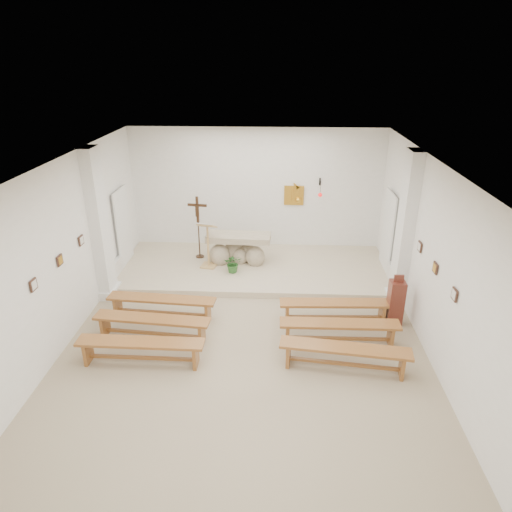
# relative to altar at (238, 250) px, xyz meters

# --- Properties ---
(ground) EXTENTS (7.00, 10.00, 0.00)m
(ground) POSITION_rel_altar_xyz_m (0.43, -3.71, -0.48)
(ground) COLOR tan
(ground) RESTS_ON ground
(wall_left) EXTENTS (0.02, 10.00, 3.50)m
(wall_left) POSITION_rel_altar_xyz_m (-3.06, -3.71, 1.27)
(wall_left) COLOR white
(wall_left) RESTS_ON ground
(wall_right) EXTENTS (0.02, 10.00, 3.50)m
(wall_right) POSITION_rel_altar_xyz_m (3.92, -3.71, 1.27)
(wall_right) COLOR white
(wall_right) RESTS_ON ground
(wall_back) EXTENTS (7.00, 0.02, 3.50)m
(wall_back) POSITION_rel_altar_xyz_m (0.43, 1.28, 1.27)
(wall_back) COLOR white
(wall_back) RESTS_ON ground
(ceiling) EXTENTS (7.00, 10.00, 0.02)m
(ceiling) POSITION_rel_altar_xyz_m (0.43, -3.71, 3.01)
(ceiling) COLOR silver
(ceiling) RESTS_ON wall_back
(sanctuary_platform) EXTENTS (6.98, 3.00, 0.15)m
(sanctuary_platform) POSITION_rel_altar_xyz_m (0.43, -0.21, -0.41)
(sanctuary_platform) COLOR #B9A68E
(sanctuary_platform) RESTS_ON ground
(pilaster_left) EXTENTS (0.26, 0.55, 3.50)m
(pilaster_left) POSITION_rel_altar_xyz_m (-2.94, -1.71, 1.27)
(pilaster_left) COLOR white
(pilaster_left) RESTS_ON ground
(pilaster_right) EXTENTS (0.26, 0.55, 3.50)m
(pilaster_right) POSITION_rel_altar_xyz_m (3.80, -1.71, 1.27)
(pilaster_right) COLOR white
(pilaster_right) RESTS_ON ground
(gold_wall_relief) EXTENTS (0.55, 0.04, 0.55)m
(gold_wall_relief) POSITION_rel_altar_xyz_m (1.48, 1.25, 1.17)
(gold_wall_relief) COLOR gold
(gold_wall_relief) RESTS_ON wall_back
(sanctuary_lamp) EXTENTS (0.11, 0.36, 0.44)m
(sanctuary_lamp) POSITION_rel_altar_xyz_m (2.18, 1.00, 1.33)
(sanctuary_lamp) COLOR black
(sanctuary_lamp) RESTS_ON wall_back
(station_frame_left_front) EXTENTS (0.03, 0.20, 0.20)m
(station_frame_left_front) POSITION_rel_altar_xyz_m (-3.04, -4.51, 1.24)
(station_frame_left_front) COLOR #3B241A
(station_frame_left_front) RESTS_ON wall_left
(station_frame_left_mid) EXTENTS (0.03, 0.20, 0.20)m
(station_frame_left_mid) POSITION_rel_altar_xyz_m (-3.04, -3.51, 1.24)
(station_frame_left_mid) COLOR #3B241A
(station_frame_left_mid) RESTS_ON wall_left
(station_frame_left_rear) EXTENTS (0.03, 0.20, 0.20)m
(station_frame_left_rear) POSITION_rel_altar_xyz_m (-3.04, -2.51, 1.24)
(station_frame_left_rear) COLOR #3B241A
(station_frame_left_rear) RESTS_ON wall_left
(station_frame_right_front) EXTENTS (0.03, 0.20, 0.20)m
(station_frame_right_front) POSITION_rel_altar_xyz_m (3.90, -4.51, 1.24)
(station_frame_right_front) COLOR #3B241A
(station_frame_right_front) RESTS_ON wall_right
(station_frame_right_mid) EXTENTS (0.03, 0.20, 0.20)m
(station_frame_right_mid) POSITION_rel_altar_xyz_m (3.90, -3.51, 1.24)
(station_frame_right_mid) COLOR #3B241A
(station_frame_right_mid) RESTS_ON wall_right
(station_frame_right_rear) EXTENTS (0.03, 0.20, 0.20)m
(station_frame_right_rear) POSITION_rel_altar_xyz_m (3.90, -2.51, 1.24)
(station_frame_right_rear) COLOR #3B241A
(station_frame_right_rear) RESTS_ON wall_right
(radiator_left) EXTENTS (0.10, 0.85, 0.52)m
(radiator_left) POSITION_rel_altar_xyz_m (-3.00, -1.01, -0.21)
(radiator_left) COLOR silver
(radiator_left) RESTS_ON ground
(radiator_right) EXTENTS (0.10, 0.85, 0.52)m
(radiator_right) POSITION_rel_altar_xyz_m (3.86, -1.01, -0.21)
(radiator_right) COLOR silver
(radiator_right) RESTS_ON ground
(altar) EXTENTS (1.70, 0.78, 0.86)m
(altar) POSITION_rel_altar_xyz_m (0.00, 0.00, 0.00)
(altar) COLOR tan
(altar) RESTS_ON sanctuary_platform
(lectern) EXTENTS (0.51, 0.45, 1.26)m
(lectern) POSITION_rel_altar_xyz_m (-0.75, -0.33, 0.29)
(lectern) COLOR tan
(lectern) RESTS_ON sanctuary_platform
(crucifix_stand) EXTENTS (0.52, 0.23, 1.72)m
(crucifix_stand) POSITION_rel_altar_xyz_m (-1.08, 0.27, 0.66)
(crucifix_stand) COLOR #3B2512
(crucifix_stand) RESTS_ON sanctuary_platform
(potted_plant) EXTENTS (0.48, 0.42, 0.49)m
(potted_plant) POSITION_rel_altar_xyz_m (-0.07, -0.63, -0.09)
(potted_plant) COLOR #2C6127
(potted_plant) RESTS_ON sanctuary_platform
(donation_pedestal) EXTENTS (0.31, 0.31, 1.15)m
(donation_pedestal) POSITION_rel_altar_xyz_m (3.53, -2.66, 0.03)
(donation_pedestal) COLOR maroon
(donation_pedestal) RESTS_ON ground
(bench_left_front) EXTENTS (2.35, 0.55, 0.49)m
(bench_left_front) POSITION_rel_altar_xyz_m (-1.42, -2.67, -0.11)
(bench_left_front) COLOR brown
(bench_left_front) RESTS_ON ground
(bench_right_front) EXTENTS (2.35, 0.46, 0.49)m
(bench_right_front) POSITION_rel_altar_xyz_m (2.28, -2.67, -0.11)
(bench_right_front) COLOR brown
(bench_right_front) RESTS_ON ground
(bench_left_second) EXTENTS (2.36, 0.58, 0.49)m
(bench_left_second) POSITION_rel_altar_xyz_m (-1.42, -3.47, -0.11)
(bench_left_second) COLOR brown
(bench_left_second) RESTS_ON ground
(bench_right_second) EXTENTS (2.34, 0.39, 0.49)m
(bench_right_second) POSITION_rel_altar_xyz_m (2.28, -3.47, -0.11)
(bench_right_second) COLOR brown
(bench_right_second) RESTS_ON ground
(bench_left_third) EXTENTS (2.34, 0.40, 0.49)m
(bench_left_third) POSITION_rel_altar_xyz_m (-1.42, -4.28, -0.11)
(bench_left_third) COLOR brown
(bench_left_third) RESTS_ON ground
(bench_right_third) EXTENTS (2.36, 0.66, 0.49)m
(bench_right_third) POSITION_rel_altar_xyz_m (2.28, -4.28, -0.11)
(bench_right_third) COLOR brown
(bench_right_third) RESTS_ON ground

